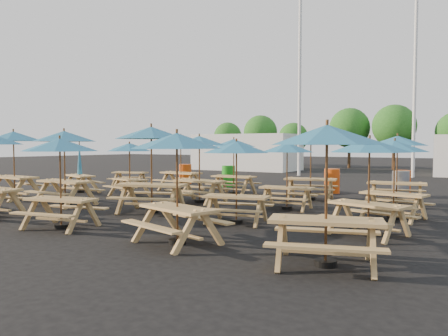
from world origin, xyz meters
The scene contains 32 objects.
ground centered at (0.00, 0.00, 0.00)m, with size 120.00×120.00×0.00m, color black.
picnic_unit_1 centered at (-6.18, -2.90, 2.11)m, with size 2.11×2.11×2.47m.
picnic_unit_2 centered at (-5.91, -0.19, 0.89)m, with size 2.09×1.96×2.17m.
picnic_unit_3 centered at (-5.94, 2.76, 1.77)m, with size 2.04×2.04×2.07m.
picnic_unit_5 centered at (-3.26, -3.04, 2.08)m, with size 1.99×1.99×2.43m.
picnic_unit_6 centered at (-3.18, -0.15, 1.73)m, with size 2.00×2.00×2.03m.
picnic_unit_7 centered at (-2.83, 2.58, 2.02)m, with size 2.13×2.13×2.37m.
picnic_unit_8 centered at (-0.10, -5.68, 1.82)m, with size 2.04×2.04×2.13m.
picnic_unit_9 centered at (0.15, -2.74, 2.14)m, with size 2.56×2.56×2.50m.
picnic_unit_10 centered at (0.05, -0.19, 1.95)m, with size 1.96×1.96×2.28m.
picnic_unit_11 centered at (-0.18, 2.53, 1.89)m, with size 1.82×1.82×2.21m.
picnic_unit_12 centered at (3.23, -5.55, 1.89)m, with size 2.23×2.23×2.21m.
picnic_unit_13 centered at (3.07, -2.93, 1.76)m, with size 2.00×2.00×2.07m.
picnic_unit_14 centered at (3.22, -0.10, 1.75)m, with size 1.84×1.84×2.04m.
picnic_unit_15 centered at (3.01, 2.49, 1.97)m, with size 2.23×2.23×2.30m.
picnic_unit_16 centered at (6.24, -5.56, 1.96)m, with size 2.34×2.34×2.30m.
picnic_unit_17 centered at (6.26, -2.78, 1.80)m, with size 2.13×2.13×2.11m.
picnic_unit_18 centered at (6.33, -0.30, 1.78)m, with size 2.02×2.02×2.09m.
picnic_unit_19 centered at (5.92, 2.45, 1.94)m, with size 2.09×2.09×2.27m.
waste_bin_0 centered at (-4.64, 5.35, 0.50)m, with size 0.62×0.62×0.99m, color #DA480C.
waste_bin_1 centered at (-2.02, 5.20, 0.50)m, with size 0.62×0.62×0.99m, color #1E901A.
waste_bin_2 centered at (3.00, 5.01, 0.50)m, with size 0.62×0.62×0.99m, color #DA480C.
waste_bin_3 centered at (5.62, 5.37, 0.50)m, with size 0.62×0.62×0.99m, color #DA480C.
waste_bin_4 centered at (5.63, 4.93, 0.50)m, with size 0.62×0.62×0.99m, color gray.
mast_0 centered at (-2.00, 14.00, 6.00)m, with size 0.20×0.20×12.00m, color silver.
mast_1 centered at (4.50, 16.00, 6.00)m, with size 0.20×0.20×12.00m, color silver.
event_tent_0 centered at (-8.00, 18.00, 1.40)m, with size 8.00×4.00×2.80m, color silver.
tree_0 centered at (-14.07, 25.25, 2.83)m, with size 2.80×2.80×4.24m.
tree_1 centered at (-9.74, 23.90, 3.15)m, with size 3.11×3.11×4.72m.
tree_2 centered at (-6.39, 23.65, 2.62)m, with size 2.59×2.59×3.93m.
tree_3 centered at (-1.75, 24.72, 3.41)m, with size 3.36×3.36×5.09m.
tree_4 centered at (1.90, 24.26, 3.46)m, with size 3.41×3.41×5.17m.
Camera 1 is at (8.46, -12.35, 1.95)m, focal length 35.00 mm.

